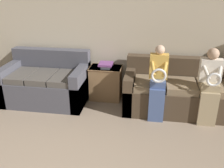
# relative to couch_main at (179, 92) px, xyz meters

# --- Properties ---
(wall_back) EXTENTS (7.69, 0.06, 2.55)m
(wall_back) POSITION_rel_couch_main_xyz_m (-1.61, 0.50, 0.94)
(wall_back) COLOR beige
(wall_back) RESTS_ON ground_plane
(couch_main) EXTENTS (1.91, 0.86, 0.89)m
(couch_main) POSITION_rel_couch_main_xyz_m (0.00, 0.00, 0.00)
(couch_main) COLOR #473828
(couch_main) RESTS_ON ground_plane
(couch_side) EXTENTS (1.52, 0.93, 0.93)m
(couch_side) POSITION_rel_couch_main_xyz_m (-2.45, -0.01, 0.01)
(couch_side) COLOR #4C4C56
(couch_side) RESTS_ON ground_plane
(child_left_seated) EXTENTS (0.30, 0.36, 1.23)m
(child_left_seated) POSITION_rel_couch_main_xyz_m (-0.40, -0.35, 0.34)
(child_left_seated) COLOR #475B8E
(child_left_seated) RESTS_ON ground_plane
(child_right_seated) EXTENTS (0.34, 0.38, 1.21)m
(child_right_seated) POSITION_rel_couch_main_xyz_m (0.40, -0.35, 0.34)
(child_right_seated) COLOR tan
(child_right_seated) RESTS_ON ground_plane
(side_shelf) EXTENTS (0.60, 0.41, 0.64)m
(side_shelf) POSITION_rel_couch_main_xyz_m (-1.36, 0.24, -0.00)
(side_shelf) COLOR olive
(side_shelf) RESTS_ON ground_plane
(book_stack) EXTENTS (0.25, 0.29, 0.09)m
(book_stack) POSITION_rel_couch_main_xyz_m (-1.35, 0.23, 0.36)
(book_stack) COLOR #4C4C56
(book_stack) RESTS_ON side_shelf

